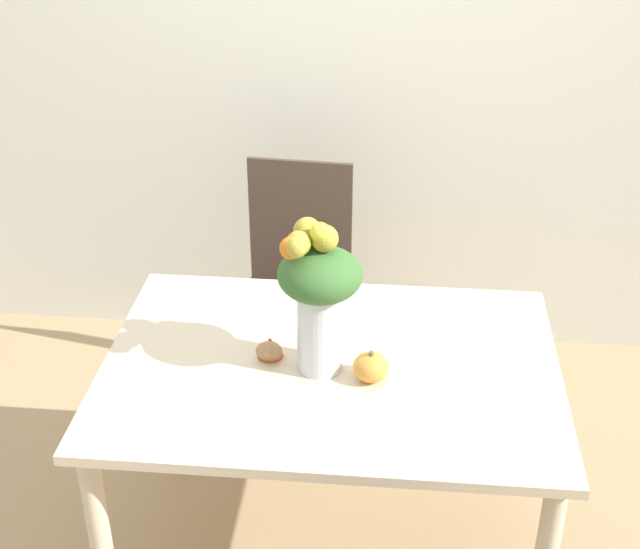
{
  "coord_description": "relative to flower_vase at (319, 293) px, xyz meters",
  "views": [
    {
      "loc": [
        0.17,
        -2.08,
        2.24
      ],
      "look_at": [
        -0.03,
        -0.02,
        1.08
      ],
      "focal_mm": 50.0,
      "sensor_mm": 36.0,
      "label": 1
    }
  ],
  "objects": [
    {
      "name": "dining_table",
      "position": [
        0.03,
        0.02,
        -0.35
      ],
      "size": [
        1.3,
        0.92,
        0.78
      ],
      "color": "beige",
      "rests_on": "ground_plane"
    },
    {
      "name": "pumpkin",
      "position": [
        0.15,
        -0.05,
        -0.2
      ],
      "size": [
        0.1,
        0.1,
        0.09
      ],
      "color": "gold",
      "rests_on": "dining_table"
    },
    {
      "name": "flower_vase",
      "position": [
        0.0,
        0.0,
        0.0
      ],
      "size": [
        0.23,
        0.23,
        0.46
      ],
      "color": "silver",
      "rests_on": "dining_table"
    },
    {
      "name": "wall_back",
      "position": [
        0.03,
        1.41,
        0.33
      ],
      "size": [
        8.0,
        0.06,
        2.7
      ],
      "color": "silver",
      "rests_on": "ground_plane"
    },
    {
      "name": "dining_chair_near_window",
      "position": [
        -0.18,
        0.87,
        -0.51
      ],
      "size": [
        0.45,
        0.45,
        0.99
      ],
      "rotation": [
        0.0,
        0.0,
        -0.08
      ],
      "color": "#47382D",
      "rests_on": "ground_plane"
    },
    {
      "name": "turkey_figurine",
      "position": [
        -0.14,
        0.03,
        -0.21
      ],
      "size": [
        0.08,
        0.1,
        0.06
      ],
      "color": "#A87A4C",
      "rests_on": "dining_table"
    }
  ]
}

